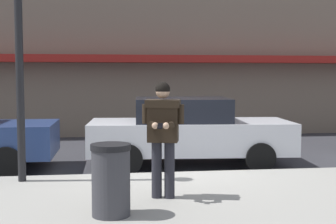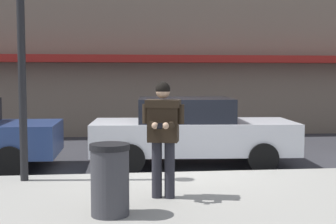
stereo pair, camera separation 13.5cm
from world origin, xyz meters
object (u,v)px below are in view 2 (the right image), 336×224
street_lamp_post (21,13)px  trash_bin (110,179)px  parked_sedan_mid (191,131)px  man_texting_on_phone (163,127)px

street_lamp_post → trash_bin: size_ratio=4.98×
parked_sedan_mid → trash_bin: size_ratio=4.71×
street_lamp_post → trash_bin: street_lamp_post is taller
parked_sedan_mid → trash_bin: bearing=-113.6°
trash_bin → man_texting_on_phone: bearing=45.4°
parked_sedan_mid → trash_bin: parked_sedan_mid is taller
parked_sedan_mid → street_lamp_post: bearing=-152.2°
man_texting_on_phone → trash_bin: (-0.81, -0.82, -0.62)m
street_lamp_post → trash_bin: bearing=-55.8°
street_lamp_post → man_texting_on_phone: bearing=-32.1°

